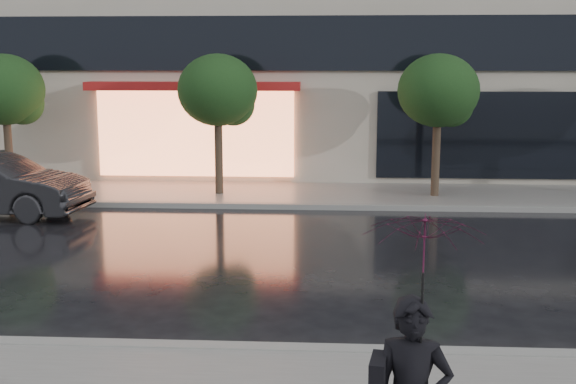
{
  "coord_description": "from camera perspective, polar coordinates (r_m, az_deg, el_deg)",
  "views": [
    {
      "loc": [
        0.1,
        -9.81,
        3.77
      ],
      "look_at": [
        -0.67,
        3.24,
        1.4
      ],
      "focal_mm": 45.0,
      "sensor_mm": 36.0,
      "label": 1
    }
  ],
  "objects": [
    {
      "name": "ground",
      "position": [
        10.51,
        2.64,
        -10.75
      ],
      "size": [
        120.0,
        120.0,
        0.0
      ],
      "primitive_type": "plane",
      "color": "black",
      "rests_on": "ground"
    },
    {
      "name": "sidewalk_far",
      "position": [
        20.4,
        3.03,
        -0.22
      ],
      "size": [
        60.0,
        3.5,
        0.12
      ],
      "primitive_type": "cube",
      "color": "slate",
      "rests_on": "ground"
    },
    {
      "name": "curb_near",
      "position": [
        9.56,
        2.56,
        -12.5
      ],
      "size": [
        60.0,
        0.25,
        0.14
      ],
      "primitive_type": "cube",
      "color": "gray",
      "rests_on": "ground"
    },
    {
      "name": "curb_far",
      "position": [
        18.68,
        2.99,
        -1.16
      ],
      "size": [
        60.0,
        0.25,
        0.14
      ],
      "primitive_type": "cube",
      "color": "gray",
      "rests_on": "ground"
    },
    {
      "name": "tree_far_west",
      "position": [
        21.82,
        -21.3,
        7.35
      ],
      "size": [
        2.2,
        2.2,
        3.99
      ],
      "color": "#33261C",
      "rests_on": "ground"
    },
    {
      "name": "tree_mid_west",
      "position": [
        20.09,
        -5.39,
        7.81
      ],
      "size": [
        2.2,
        2.2,
        3.99
      ],
      "color": "#33261C",
      "rests_on": "ground"
    },
    {
      "name": "tree_mid_east",
      "position": [
        20.08,
        11.94,
        7.63
      ],
      "size": [
        2.2,
        2.2,
        3.99
      ],
      "color": "#33261C",
      "rests_on": "ground"
    },
    {
      "name": "pedestrian_with_umbrella",
      "position": [
        5.89,
        10.22,
        -10.29
      ],
      "size": [
        1.09,
        1.1,
        2.5
      ],
      "rotation": [
        0.0,
        0.0,
        -0.17
      ],
      "color": "black",
      "rests_on": "sidewalk_near"
    }
  ]
}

